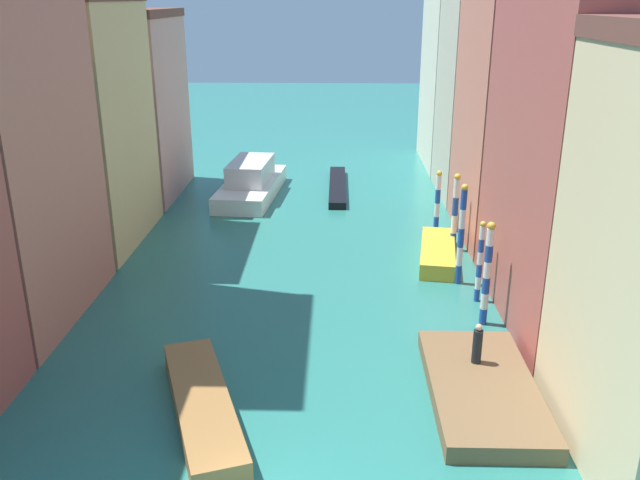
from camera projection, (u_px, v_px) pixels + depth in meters
name	position (u px, v px, depth m)	size (l,w,h in m)	color
ground_plane	(303.00, 232.00, 41.44)	(154.00, 154.00, 0.00)	#28756B
building_left_2	(80.00, 121.00, 37.82)	(6.15, 9.89, 14.17)	#DBB77A
building_left_3	(133.00, 105.00, 47.61)	(6.15, 9.73, 12.99)	tan
building_right_1	(588.00, 136.00, 28.02)	(6.15, 11.94, 16.43)	#B25147
building_right_2	(522.00, 95.00, 38.20)	(6.15, 9.66, 16.86)	#C6705B
building_right_3	(487.00, 92.00, 47.12)	(6.15, 8.46, 14.87)	#BCB299
building_right_4	(464.00, 65.00, 55.75)	(6.15, 10.39, 16.74)	beige
waterfront_dock	(482.00, 389.00, 24.21)	(3.75, 7.69, 0.66)	brown
person_on_dock	(477.00, 345.00, 25.09)	(0.36, 0.36, 1.61)	black
mooring_pole_0	(487.00, 273.00, 28.95)	(0.36, 0.36, 4.79)	#1E479E
mooring_pole_1	(480.00, 261.00, 31.33)	(0.29, 0.29, 4.02)	#1E479E
mooring_pole_2	(461.00, 234.00, 33.10)	(0.34, 0.34, 5.22)	#1E479E
mooring_pole_3	(455.00, 212.00, 37.69)	(0.37, 0.37, 4.53)	#1E479E
mooring_pole_4	(438.00, 200.00, 41.14)	(0.35, 0.35, 3.80)	#1E479E
vaporetto_white	(251.00, 182.00, 48.69)	(4.40, 10.45, 2.64)	white
gondola_black	(337.00, 186.00, 50.49)	(1.26, 10.38, 0.51)	black
motorboat_0	(438.00, 253.00, 36.84)	(2.68, 6.36, 0.88)	gold
motorboat_1	(203.00, 406.00, 22.98)	(4.35, 8.13, 0.88)	olive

